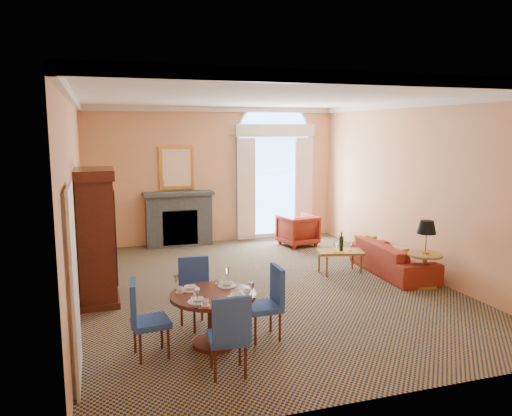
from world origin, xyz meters
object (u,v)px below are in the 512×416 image
object	(u,v)px
dining_table	(213,307)
coffee_table	(341,252)
armchair	(298,230)
side_table	(426,246)
sofa	(393,258)
armoire	(96,238)

from	to	relation	value
dining_table	coffee_table	xyz separation A→B (m)	(3.00, 2.40, -0.10)
armchair	coffee_table	bearing A→B (deg)	77.05
armchair	side_table	distance (m)	3.67
dining_table	side_table	distance (m)	4.15
coffee_table	sofa	bearing A→B (deg)	-5.31
armoire	side_table	distance (m)	5.42
armoire	dining_table	bearing A→B (deg)	-58.23
sofa	armchair	bearing A→B (deg)	19.58
sofa	armoire	bearing A→B (deg)	91.06
dining_table	coffee_table	distance (m)	3.84
side_table	coffee_table	bearing A→B (deg)	128.55
sofa	armchair	world-z (taller)	armchair
dining_table	armchair	world-z (taller)	dining_table
sofa	coffee_table	size ratio (longest dim) A/B	2.17
armchair	sofa	bearing A→B (deg)	96.53
armoire	side_table	bearing A→B (deg)	-10.64
dining_table	sofa	world-z (taller)	dining_table
armoire	coffee_table	xyz separation A→B (m)	(4.35, 0.22, -0.60)
side_table	sofa	bearing A→B (deg)	93.26
armoire	coffee_table	size ratio (longest dim) A/B	2.25
armoire	armchair	xyz separation A→B (m)	(4.44, 2.55, -0.65)
armoire	sofa	distance (m)	5.32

